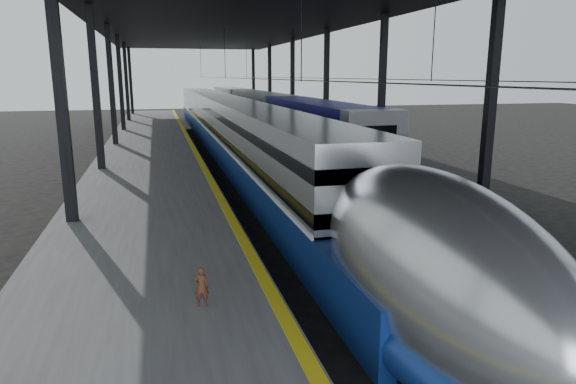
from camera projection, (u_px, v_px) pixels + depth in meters
name	position (u px, v px, depth m)	size (l,w,h in m)	color
ground	(279.00, 291.00, 13.78)	(160.00, 160.00, 0.00)	black
platform	(150.00, 161.00, 31.73)	(6.00, 80.00, 1.00)	#4C4C4F
yellow_strip	(195.00, 151.00, 32.29)	(0.30, 80.00, 0.01)	gold
rails	(276.00, 162.00, 33.74)	(6.52, 80.00, 0.16)	slate
canopy	(233.00, 17.00, 31.11)	(18.00, 75.00, 9.47)	black
tgv_train	(230.00, 130.00, 35.91)	(2.85, 65.20, 4.09)	#ABAEB2
second_train	(262.00, 113.00, 49.73)	(2.97, 56.05, 4.09)	navy
child	(201.00, 287.00, 10.55)	(0.31, 0.20, 0.85)	#4D2B19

